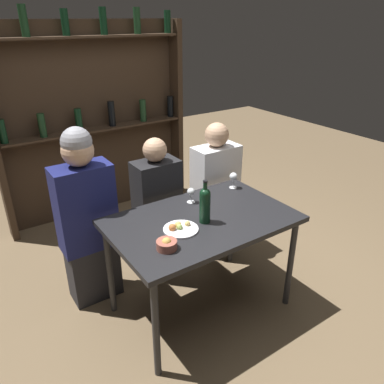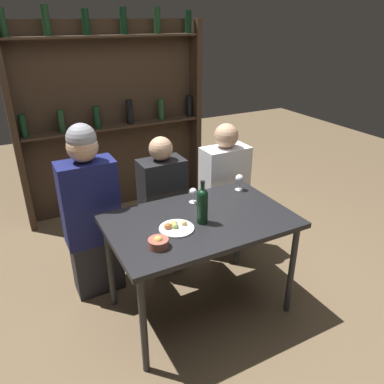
{
  "view_description": "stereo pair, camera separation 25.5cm",
  "coord_description": "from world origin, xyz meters",
  "views": [
    {
      "loc": [
        -1.3,
        -1.79,
        2.0
      ],
      "look_at": [
        0.0,
        0.12,
        0.91
      ],
      "focal_mm": 35.0,
      "sensor_mm": 36.0,
      "label": 1
    },
    {
      "loc": [
        -1.08,
        -1.92,
        2.0
      ],
      "look_at": [
        0.0,
        0.12,
        0.91
      ],
      "focal_mm": 35.0,
      "sensor_mm": 36.0,
      "label": 2
    }
  ],
  "objects": [
    {
      "name": "wine_glass_0",
      "position": [
        0.07,
        0.24,
        0.84
      ],
      "size": [
        0.06,
        0.06,
        0.11
      ],
      "color": "silver",
      "rests_on": "dining_table"
    },
    {
      "name": "wine_bottle",
      "position": [
        -0.01,
        -0.05,
        0.9
      ],
      "size": [
        0.07,
        0.07,
        0.3
      ],
      "color": "black",
      "rests_on": "dining_table"
    },
    {
      "name": "seated_person_right",
      "position": [
        0.56,
        0.58,
        0.57
      ],
      "size": [
        0.4,
        0.22,
        1.21
      ],
      "color": "#26262B",
      "rests_on": "ground_plane"
    },
    {
      "name": "dining_table",
      "position": [
        0.0,
        0.0,
        0.69
      ],
      "size": [
        1.24,
        0.79,
        0.76
      ],
      "color": "black",
      "rests_on": "ground_plane"
    },
    {
      "name": "food_plate_0",
      "position": [
        -0.2,
        -0.04,
        0.78
      ],
      "size": [
        0.23,
        0.23,
        0.05
      ],
      "color": "white",
      "rests_on": "dining_table"
    },
    {
      "name": "ground_plane",
      "position": [
        0.0,
        0.0,
        0.0
      ],
      "size": [
        10.0,
        10.0,
        0.0
      ],
      "primitive_type": "plane",
      "color": "brown"
    },
    {
      "name": "wine_glass_1",
      "position": [
        0.49,
        0.26,
        0.86
      ],
      "size": [
        0.06,
        0.06,
        0.13
      ],
      "color": "silver",
      "rests_on": "dining_table"
    },
    {
      "name": "seated_person_center",
      "position": [
        -0.02,
        0.58,
        0.56
      ],
      "size": [
        0.36,
        0.22,
        1.18
      ],
      "color": "#26262B",
      "rests_on": "ground_plane"
    },
    {
      "name": "snack_bowl",
      "position": [
        -0.38,
        -0.18,
        0.79
      ],
      "size": [
        0.12,
        0.12,
        0.07
      ],
      "color": "#995142",
      "rests_on": "dining_table"
    },
    {
      "name": "wine_rack_wall",
      "position": [
        0.0,
        1.91,
        1.07
      ],
      "size": [
        1.99,
        0.21,
        2.09
      ],
      "color": "#38281C",
      "rests_on": "ground_plane"
    },
    {
      "name": "seated_person_left",
      "position": [
        -0.6,
        0.58,
        0.67
      ],
      "size": [
        0.41,
        0.22,
        1.36
      ],
      "color": "#26262B",
      "rests_on": "ground_plane"
    }
  ]
}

